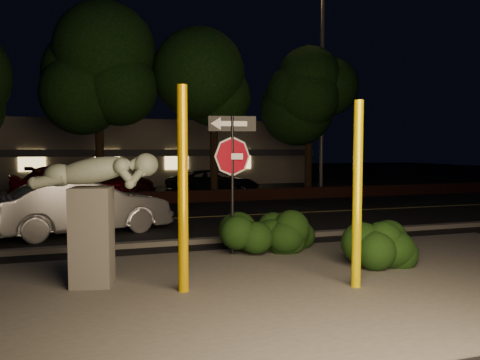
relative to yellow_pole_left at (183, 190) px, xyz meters
name	(u,v)px	position (x,y,z in m)	size (l,w,h in m)	color
ground	(169,207)	(1.44, 10.77, -1.63)	(90.00, 90.00, 0.00)	black
patio	(274,288)	(1.44, -0.23, -1.62)	(14.00, 6.00, 0.02)	#4C4944
road	(184,218)	(1.44, 7.77, -1.63)	(80.00, 8.00, 0.01)	black
lane_marking	(184,218)	(1.44, 7.77, -1.61)	(80.00, 0.12, 0.01)	#CDBB52
curb	(215,240)	(1.44, 3.67, -1.57)	(80.00, 0.25, 0.12)	#4C4944
brick_wall	(164,197)	(1.44, 12.07, -1.38)	(40.00, 0.35, 0.50)	#3F1B14
parking_lot	(149,191)	(1.44, 17.77, -1.63)	(40.00, 12.00, 0.01)	black
building	(135,152)	(1.44, 25.76, 0.37)	(22.00, 10.20, 4.00)	gray
tree_far_b	(98,60)	(-1.06, 13.97, 4.42)	(5.20, 5.20, 8.41)	black
tree_far_c	(214,73)	(3.94, 13.57, 4.03)	(4.80, 4.80, 7.84)	black
tree_far_d	(309,85)	(8.94, 14.07, 3.78)	(4.40, 4.40, 7.42)	black
yellow_pole_left	(183,190)	(0.00, 0.00, 0.00)	(0.16, 0.16, 3.26)	#DBA300
yellow_pole_right	(357,195)	(2.74, -0.61, -0.10)	(0.15, 0.15, 3.06)	#FBDC00
signpost	(232,157)	(1.47, 2.25, 0.47)	(0.99, 0.22, 2.96)	black
sculpture	(94,205)	(-1.33, 0.82, -0.27)	(2.07, 0.91, 2.20)	#4C4944
hedge_center	(262,231)	(2.13, 2.22, -1.14)	(1.87, 0.88, 0.98)	black
hedge_right	(293,229)	(2.88, 2.24, -1.14)	(1.52, 0.81, 0.99)	black
hedge_far_right	(380,239)	(3.94, 0.53, -1.10)	(1.52, 0.95, 1.06)	black
streetlight	(318,71)	(9.22, 13.71, 4.40)	(1.43, 0.80, 10.14)	#49494E
silver_sedan	(84,207)	(-1.58, 5.79, -0.90)	(1.55, 4.46, 1.47)	#B9B8BD
parked_car_red	(71,182)	(-2.26, 13.92, -0.80)	(1.96, 4.88, 1.66)	maroon
parked_car_darkred	(96,182)	(-1.24, 14.08, -0.84)	(2.21, 5.45, 1.58)	#3C130A
parked_car_dark	(214,183)	(4.17, 14.52, -1.01)	(2.06, 4.47, 1.24)	black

